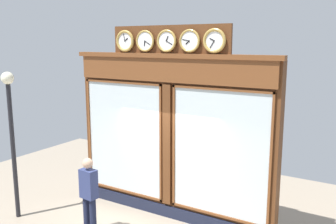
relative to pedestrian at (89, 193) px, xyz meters
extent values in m
cube|color=#5B3319|center=(-1.00, -1.70, 0.92)|extent=(4.97, 0.30, 3.71)
cube|color=#191E33|center=(-1.00, -1.53, -0.79)|extent=(4.97, 0.08, 0.28)
cube|color=brown|center=(-1.00, -1.51, 2.52)|extent=(4.87, 0.08, 0.53)
cube|color=brown|center=(-1.00, -1.53, 2.83)|extent=(5.07, 0.20, 0.10)
cube|color=silver|center=(-2.27, -1.54, 0.81)|extent=(2.13, 0.02, 2.68)
cube|color=brown|center=(-2.27, -1.52, 2.18)|extent=(2.23, 0.04, 0.05)
cube|color=brown|center=(-2.27, -1.52, -0.56)|extent=(2.23, 0.04, 0.05)
cube|color=brown|center=(-3.36, -1.52, 0.81)|extent=(0.05, 0.04, 2.78)
cube|color=brown|center=(-1.18, -1.52, 0.81)|extent=(0.05, 0.04, 2.78)
cube|color=silver|center=(0.26, -1.54, 0.81)|extent=(2.13, 0.02, 2.68)
cube|color=brown|center=(0.26, -1.52, 2.18)|extent=(2.23, 0.04, 0.05)
cube|color=brown|center=(0.26, -1.52, -0.56)|extent=(2.23, 0.04, 0.05)
cube|color=brown|center=(1.36, -1.52, 0.81)|extent=(0.05, 0.04, 2.78)
cube|color=brown|center=(-0.83, -1.52, 0.81)|extent=(0.05, 0.04, 2.78)
cube|color=#5B3319|center=(-1.00, -1.52, 0.81)|extent=(0.20, 0.10, 2.78)
cube|color=#5B3319|center=(-1.00, -1.57, 3.14)|extent=(2.91, 0.06, 0.67)
cylinder|color=white|center=(-2.12, -1.49, 3.14)|extent=(0.40, 0.02, 0.40)
torus|color=#B79347|center=(-2.12, -1.49, 3.14)|extent=(0.50, 0.07, 0.50)
cube|color=black|center=(-2.07, -1.48, 3.17)|extent=(0.11, 0.01, 0.06)
cube|color=black|center=(-2.08, -1.48, 3.07)|extent=(0.10, 0.01, 0.15)
sphere|color=black|center=(-2.12, -1.48, 3.14)|extent=(0.02, 0.02, 0.02)
cylinder|color=white|center=(-1.56, -1.49, 3.14)|extent=(0.40, 0.02, 0.40)
torus|color=#B79347|center=(-1.56, -1.49, 3.14)|extent=(0.48, 0.05, 0.48)
cube|color=black|center=(-1.52, -1.48, 3.11)|extent=(0.10, 0.01, 0.08)
cube|color=black|center=(-1.48, -1.48, 3.16)|extent=(0.17, 0.01, 0.04)
sphere|color=black|center=(-1.56, -1.48, 3.14)|extent=(0.02, 0.02, 0.02)
cylinder|color=white|center=(-1.00, -1.49, 3.14)|extent=(0.40, 0.02, 0.40)
torus|color=#B79347|center=(-1.00, -1.49, 3.14)|extent=(0.48, 0.05, 0.48)
cube|color=black|center=(-1.03, -1.48, 3.19)|extent=(0.06, 0.01, 0.11)
cube|color=black|center=(-1.08, -1.48, 3.10)|extent=(0.15, 0.01, 0.09)
sphere|color=black|center=(-1.00, -1.48, 3.14)|extent=(0.02, 0.02, 0.02)
cylinder|color=white|center=(-0.44, -1.49, 3.14)|extent=(0.40, 0.02, 0.40)
torus|color=#B79347|center=(-0.44, -1.49, 3.14)|extent=(0.48, 0.05, 0.48)
cube|color=black|center=(-0.44, -1.48, 3.09)|extent=(0.03, 0.01, 0.11)
cube|color=black|center=(-0.52, -1.48, 3.10)|extent=(0.15, 0.01, 0.09)
sphere|color=black|center=(-0.44, -1.48, 3.14)|extent=(0.02, 0.02, 0.02)
cylinder|color=white|center=(0.12, -1.49, 3.14)|extent=(0.40, 0.02, 0.40)
torus|color=#B79347|center=(0.12, -1.49, 3.14)|extent=(0.50, 0.07, 0.50)
cube|color=black|center=(0.07, -1.48, 3.18)|extent=(0.10, 0.01, 0.08)
cube|color=black|center=(0.13, -1.48, 3.23)|extent=(0.04, 0.01, 0.17)
sphere|color=black|center=(0.12, -1.48, 3.14)|extent=(0.02, 0.02, 0.02)
cylinder|color=#191E38|center=(0.10, -0.01, -0.52)|extent=(0.14, 0.14, 0.82)
cylinder|color=#191E38|center=(-0.10, 0.01, -0.52)|extent=(0.14, 0.14, 0.82)
cube|color=navy|center=(0.00, 0.00, 0.20)|extent=(0.38, 0.25, 0.62)
sphere|color=tan|center=(0.00, 0.00, 0.65)|extent=(0.22, 0.22, 0.22)
cylinder|color=black|center=(2.02, 0.29, 0.63)|extent=(0.10, 0.10, 3.13)
sphere|color=#F4EFCC|center=(2.02, 0.29, 2.34)|extent=(0.28, 0.28, 0.28)
camera|label=1|loc=(-5.24, 5.39, 3.11)|focal=39.62mm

